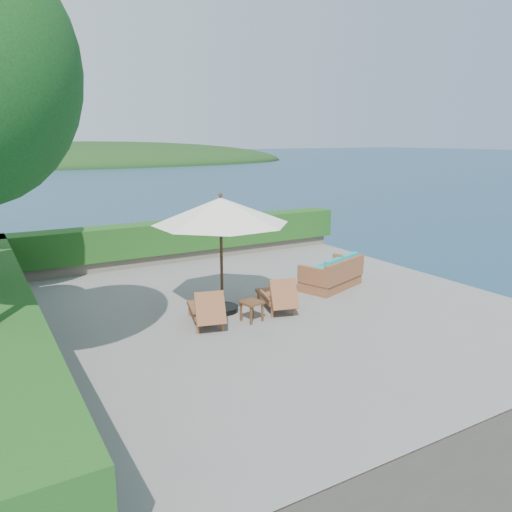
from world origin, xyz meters
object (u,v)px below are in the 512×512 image
lounge_left (206,309)px  side_table (252,305)px  patio_umbrella (221,212)px  wicker_loveseat (333,275)px  lounge_right (277,296)px

lounge_left → side_table: size_ratio=3.16×
lounge_left → side_table: 1.03m
side_table → lounge_left: bearing=164.5°
patio_umbrella → wicker_loveseat: size_ratio=1.93×
patio_umbrella → side_table: size_ratio=7.75×
side_table → wicker_loveseat: bearing=19.3°
wicker_loveseat → lounge_right: bearing=179.5°
lounge_right → wicker_loveseat: size_ratio=0.78×
wicker_loveseat → patio_umbrella: bearing=163.5°
patio_umbrella → side_table: 2.24m
patio_umbrella → lounge_right: size_ratio=2.46×
patio_umbrella → lounge_right: bearing=-27.6°
lounge_left → side_table: bearing=-1.2°
patio_umbrella → lounge_left: 2.25m
lounge_right → wicker_loveseat: (2.33, 0.81, -0.01)m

